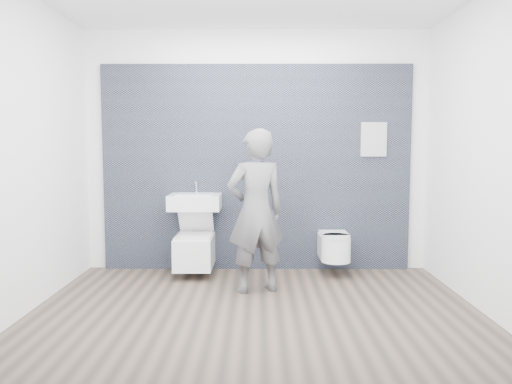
{
  "coord_description": "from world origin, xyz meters",
  "views": [
    {
      "loc": [
        0.03,
        -4.39,
        1.47
      ],
      "look_at": [
        0.0,
        0.6,
        1.0
      ],
      "focal_mm": 35.0,
      "sensor_mm": 36.0,
      "label": 1
    }
  ],
  "objects_px": {
    "toilet_square": "(195,249)",
    "visitor": "(256,211)",
    "washbasin": "(195,202)",
    "toilet_rounded": "(335,247)"
  },
  "relations": [
    {
      "from": "toilet_square",
      "to": "visitor",
      "type": "bearing_deg",
      "value": -41.35
    },
    {
      "from": "toilet_square",
      "to": "visitor",
      "type": "xyz_separation_m",
      "value": [
        0.69,
        -0.61,
        0.52
      ]
    },
    {
      "from": "washbasin",
      "to": "visitor",
      "type": "distance_m",
      "value": 0.98
    },
    {
      "from": "washbasin",
      "to": "visitor",
      "type": "relative_size",
      "value": 0.36
    },
    {
      "from": "washbasin",
      "to": "toilet_rounded",
      "type": "height_order",
      "value": "washbasin"
    },
    {
      "from": "toilet_square",
      "to": "visitor",
      "type": "distance_m",
      "value": 1.06
    },
    {
      "from": "toilet_square",
      "to": "visitor",
      "type": "relative_size",
      "value": 0.45
    },
    {
      "from": "washbasin",
      "to": "toilet_rounded",
      "type": "relative_size",
      "value": 1.05
    },
    {
      "from": "visitor",
      "to": "toilet_square",
      "type": "bearing_deg",
      "value": -60.32
    },
    {
      "from": "washbasin",
      "to": "visitor",
      "type": "height_order",
      "value": "visitor"
    }
  ]
}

